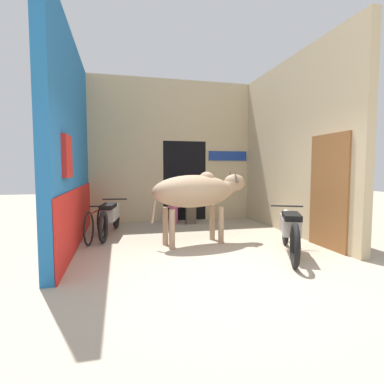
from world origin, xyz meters
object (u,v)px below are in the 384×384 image
at_px(motorcycle_near, 290,228).
at_px(bicycle, 95,224).
at_px(motorcycle_far, 110,215).
at_px(shopkeeper_seated, 190,199).
at_px(plastic_stool, 174,214).
at_px(cow, 197,192).

height_order(motorcycle_near, bicycle, motorcycle_near).
bearing_deg(motorcycle_far, motorcycle_near, -37.40).
bearing_deg(shopkeeper_seated, motorcycle_near, -73.79).
relative_size(motorcycle_far, plastic_stool, 4.51).
distance_m(motorcycle_near, shopkeeper_seated, 3.48).
distance_m(motorcycle_far, plastic_stool, 1.98).
relative_size(motorcycle_near, plastic_stool, 4.12).
relative_size(cow, motorcycle_far, 0.97).
bearing_deg(cow, bicycle, 157.19).
bearing_deg(plastic_stool, motorcycle_near, -67.79).
height_order(bicycle, shopkeeper_seated, shopkeeper_seated).
height_order(motorcycle_near, motorcycle_far, motorcycle_near).
bearing_deg(motorcycle_far, plastic_stool, 34.32).
height_order(motorcycle_near, shopkeeper_seated, shopkeeper_seated).
relative_size(motorcycle_near, motorcycle_far, 0.91).
relative_size(cow, motorcycle_near, 1.06).
bearing_deg(motorcycle_near, bicycle, 149.80).
bearing_deg(motorcycle_near, motorcycle_far, 142.60).
bearing_deg(motorcycle_near, plastic_stool, 112.21).
xyz_separation_m(motorcycle_near, plastic_stool, (-1.40, 3.42, -0.20)).
relative_size(cow, bicycle, 1.28).
xyz_separation_m(motorcycle_near, bicycle, (-3.31, 1.93, -0.12)).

